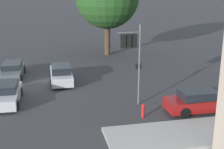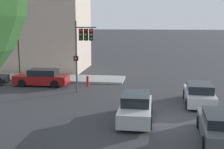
{
  "view_description": "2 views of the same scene",
  "coord_description": "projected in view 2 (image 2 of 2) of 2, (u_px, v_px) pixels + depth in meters",
  "views": [
    {
      "loc": [
        25.58,
        0.99,
        8.18
      ],
      "look_at": [
        2.87,
        5.93,
        1.37
      ],
      "focal_mm": 50.0,
      "sensor_mm": 36.0,
      "label": 1
    },
    {
      "loc": [
        -17.53,
        1.28,
        5.76
      ],
      "look_at": [
        0.72,
        3.67,
        2.44
      ],
      "focal_mm": 50.0,
      "sensor_mm": 36.0,
      "label": 2
    }
  ],
  "objects": [
    {
      "name": "parked_car_0",
      "position": [
        42.0,
        78.0,
        27.02
      ],
      "size": [
        1.86,
        4.63,
        1.45
      ],
      "rotation": [
        0.0,
        0.0,
        1.57
      ],
      "color": "maroon",
      "rests_on": "ground_plane"
    },
    {
      "name": "fire_hydrant",
      "position": [
        88.0,
        81.0,
        26.75
      ],
      "size": [
        0.22,
        0.22,
        0.92
      ],
      "color": "red",
      "rests_on": "ground_plane"
    },
    {
      "name": "crossing_car_2",
      "position": [
        136.0,
        108.0,
        17.8
      ],
      "size": [
        4.53,
        1.89,
        1.52
      ],
      "rotation": [
        0.0,
        0.0,
        3.14
      ],
      "color": "#B7B7BC",
      "rests_on": "ground_plane"
    },
    {
      "name": "crossing_car_0",
      "position": [
        221.0,
        126.0,
        14.98
      ],
      "size": [
        4.8,
        2.09,
        1.35
      ],
      "rotation": [
        0.0,
        0.0,
        -0.05
      ],
      "color": "#4C5156",
      "rests_on": "ground_plane"
    },
    {
      "name": "crossing_car_1",
      "position": [
        199.0,
        94.0,
        21.23
      ],
      "size": [
        4.44,
        2.06,
        1.43
      ],
      "rotation": [
        0.0,
        0.0,
        -0.03
      ],
      "color": "#B7B7BC",
      "rests_on": "ground_plane"
    },
    {
      "name": "ground_plane",
      "position": [
        173.0,
        120.0,
        17.97
      ],
      "size": [
        300.0,
        300.0,
        0.0
      ],
      "primitive_type": "plane",
      "color": "#333335"
    },
    {
      "name": "traffic_signal",
      "position": [
        83.0,
        41.0,
        23.91
      ],
      "size": [
        0.63,
        1.74,
        5.59
      ],
      "rotation": [
        0.0,
        0.0,
        3.2
      ],
      "color": "#515456",
      "rests_on": "ground_plane"
    }
  ]
}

